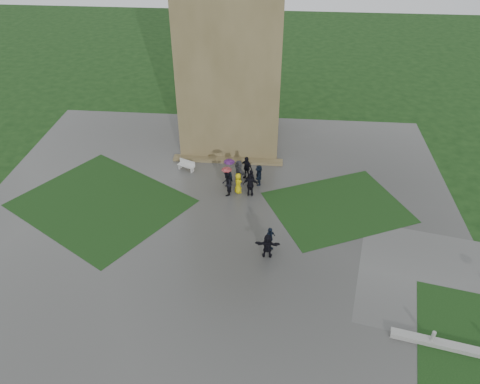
# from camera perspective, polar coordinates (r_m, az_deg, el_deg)

# --- Properties ---
(ground) EXTENTS (120.00, 120.00, 0.00)m
(ground) POSITION_cam_1_polar(r_m,az_deg,el_deg) (30.14, -3.71, -6.72)
(ground) COLOR black
(plaza) EXTENTS (34.00, 34.00, 0.02)m
(plaza) POSITION_cam_1_polar(r_m,az_deg,el_deg) (31.63, -3.20, -4.31)
(plaza) COLOR #3B3B38
(plaza) RESTS_ON ground
(lawn_inset_left) EXTENTS (14.10, 13.46, 0.01)m
(lawn_inset_left) POSITION_cam_1_polar(r_m,az_deg,el_deg) (35.20, -16.59, -1.29)
(lawn_inset_left) COLOR black
(lawn_inset_left) RESTS_ON plaza
(lawn_inset_right) EXTENTS (11.12, 10.15, 0.01)m
(lawn_inset_right) POSITION_cam_1_polar(r_m,az_deg,el_deg) (34.06, 11.82, -1.82)
(lawn_inset_right) COLOR black
(lawn_inset_right) RESTS_ON plaza
(tower) EXTENTS (8.00, 8.00, 18.00)m
(tower) POSITION_cam_1_polar(r_m,az_deg,el_deg) (38.99, -0.96, 18.56)
(tower) COLOR brown
(tower) RESTS_ON ground
(tower_plinth) EXTENTS (9.00, 0.80, 0.22)m
(tower_plinth) POSITION_cam_1_polar(r_m,az_deg,el_deg) (38.55, -1.50, 3.91)
(tower_plinth) COLOR brown
(tower_plinth) RESTS_ON plaza
(bench) EXTENTS (1.50, 0.99, 0.83)m
(bench) POSITION_cam_1_polar(r_m,az_deg,el_deg) (37.48, -6.54, 3.27)
(bench) COLOR beige
(bench) RESTS_ON plaza
(visitor_cluster) EXTENTS (2.97, 3.44, 2.56)m
(visitor_cluster) POSITION_cam_1_polar(r_m,az_deg,el_deg) (34.79, 0.25, 2.06)
(visitor_cluster) COLOR black
(visitor_cluster) RESTS_ON plaza
(pedestrian_mid) EXTENTS (1.08, 1.14, 1.71)m
(pedestrian_mid) POSITION_cam_1_polar(r_m,az_deg,el_deg) (29.39, 3.60, -5.73)
(pedestrian_mid) COLOR black
(pedestrian_mid) RESTS_ON plaza
(pedestrian_near) EXTENTS (1.55, 0.56, 1.67)m
(pedestrian_near) POSITION_cam_1_polar(r_m,az_deg,el_deg) (28.92, 3.36, -6.56)
(pedestrian_near) COLOR black
(pedestrian_near) RESTS_ON plaza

